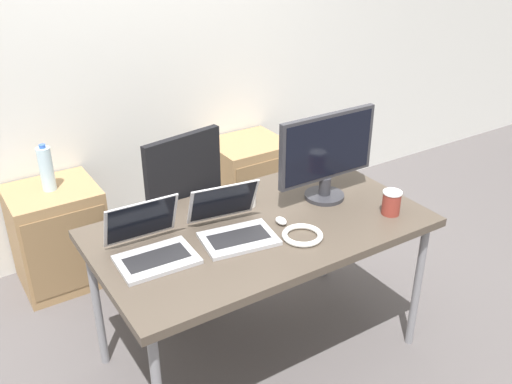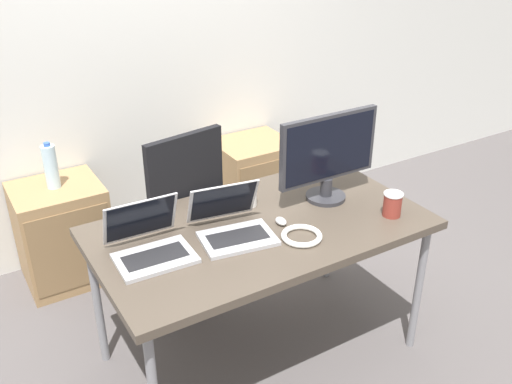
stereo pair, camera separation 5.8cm
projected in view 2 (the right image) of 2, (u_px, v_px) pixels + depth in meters
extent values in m
plane|color=#514C4C|center=(260.00, 351.00, 2.98)|extent=(14.00, 14.00, 0.00)
cube|color=silver|center=(138.00, 47.00, 3.49)|extent=(10.00, 0.05, 2.60)
cube|color=#473D33|center=(261.00, 228.00, 2.64)|extent=(1.53, 0.85, 0.04)
cylinder|color=gray|center=(418.00, 289.00, 2.86)|extent=(0.04, 0.04, 0.73)
cylinder|color=gray|center=(97.00, 302.00, 2.77)|extent=(0.04, 0.04, 0.73)
cylinder|color=gray|center=(329.00, 225.00, 3.42)|extent=(0.04, 0.04, 0.73)
cylinder|color=#232326|center=(169.00, 288.00, 3.43)|extent=(0.56, 0.56, 0.04)
cylinder|color=gray|center=(166.00, 257.00, 3.33)|extent=(0.05, 0.05, 0.41)
cube|color=black|center=(163.00, 227.00, 3.24)|extent=(0.55, 0.55, 0.07)
cube|color=black|center=(186.00, 190.00, 2.91)|extent=(0.44, 0.11, 0.60)
cube|color=#99754C|center=(63.00, 233.00, 3.43)|extent=(0.50, 0.45, 0.62)
cube|color=olive|center=(73.00, 251.00, 3.26)|extent=(0.46, 0.01, 0.50)
cube|color=#99754C|center=(253.00, 183.00, 4.05)|extent=(0.50, 0.45, 0.62)
cube|color=olive|center=(270.00, 195.00, 3.88)|extent=(0.46, 0.01, 0.50)
cylinder|color=silver|center=(51.00, 167.00, 3.23)|extent=(0.08, 0.08, 0.26)
cylinder|color=#3359B2|center=(47.00, 144.00, 3.17)|extent=(0.04, 0.04, 0.02)
cube|color=#ADADB2|center=(238.00, 238.00, 2.50)|extent=(0.35, 0.27, 0.02)
cube|color=black|center=(238.00, 237.00, 2.50)|extent=(0.28, 0.16, 0.00)
cube|color=#ADADB2|center=(223.00, 201.00, 2.57)|extent=(0.33, 0.15, 0.21)
cube|color=black|center=(223.00, 201.00, 2.57)|extent=(0.30, 0.13, 0.19)
cube|color=#ADADB2|center=(155.00, 258.00, 2.36)|extent=(0.33, 0.24, 0.02)
cube|color=black|center=(155.00, 256.00, 2.36)|extent=(0.27, 0.13, 0.00)
cube|color=#ADADB2|center=(140.00, 219.00, 2.43)|extent=(0.32, 0.10, 0.21)
cube|color=black|center=(141.00, 219.00, 2.42)|extent=(0.30, 0.09, 0.19)
cylinder|color=#2D2D33|center=(326.00, 196.00, 2.86)|extent=(0.20, 0.20, 0.02)
cylinder|color=#2D2D33|center=(326.00, 187.00, 2.83)|extent=(0.06, 0.06, 0.09)
cube|color=#2D2D33|center=(329.00, 147.00, 2.74)|extent=(0.55, 0.03, 0.33)
cube|color=black|center=(331.00, 148.00, 2.72)|extent=(0.51, 0.00, 0.30)
ellipsoid|color=silver|center=(281.00, 221.00, 2.62)|extent=(0.04, 0.07, 0.03)
cylinder|color=white|center=(249.00, 196.00, 2.77)|extent=(0.08, 0.08, 0.11)
cylinder|color=maroon|center=(392.00, 205.00, 2.68)|extent=(0.09, 0.09, 0.11)
cylinder|color=white|center=(394.00, 194.00, 2.66)|extent=(0.09, 0.09, 0.01)
torus|color=white|center=(302.00, 236.00, 2.52)|extent=(0.18, 0.18, 0.03)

